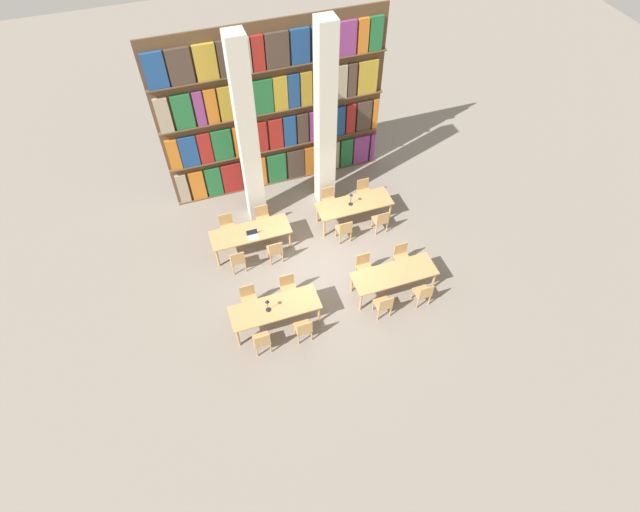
{
  "coord_description": "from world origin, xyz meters",
  "views": [
    {
      "loc": [
        -2.94,
        -8.71,
        11.52
      ],
      "look_at": [
        0.0,
        -0.14,
        0.68
      ],
      "focal_mm": 28.0,
      "sensor_mm": 36.0,
      "label": 1
    }
  ],
  "objects_px": {
    "desk_lamp_0": "(267,304)",
    "reading_table_1": "(394,275)",
    "chair_3": "(288,287)",
    "chair_5": "(364,266)",
    "chair_8": "(238,260)",
    "chair_13": "(329,199)",
    "chair_11": "(263,218)",
    "laptop": "(253,236)",
    "chair_7": "(402,256)",
    "pillar_left": "(247,138)",
    "reading_table_2": "(251,233)",
    "chair_4": "(384,305)",
    "pillar_center": "(325,122)",
    "chair_10": "(275,250)",
    "reading_table_0": "(275,309)",
    "chair_1": "(249,298)",
    "reading_table_3": "(354,205)",
    "chair_9": "(227,226)",
    "chair_6": "(423,293)",
    "chair_14": "(381,220)",
    "desk_lamp_1": "(351,197)",
    "chair_0": "(262,341)",
    "chair_12": "(344,230)",
    "chair_15": "(364,191)",
    "chair_2": "(304,329)"
  },
  "relations": [
    {
      "from": "chair_7",
      "to": "desk_lamp_1",
      "type": "height_order",
      "value": "desk_lamp_1"
    },
    {
      "from": "chair_12",
      "to": "chair_15",
      "type": "xyz_separation_m",
      "value": [
        1.2,
        1.39,
        0.0
      ]
    },
    {
      "from": "chair_5",
      "to": "chair_9",
      "type": "distance_m",
      "value": 4.35
    },
    {
      "from": "reading_table_1",
      "to": "desk_lamp_1",
      "type": "distance_m",
      "value": 2.93
    },
    {
      "from": "chair_0",
      "to": "chair_11",
      "type": "relative_size",
      "value": 1.0
    },
    {
      "from": "desk_lamp_0",
      "to": "reading_table_1",
      "type": "relative_size",
      "value": 0.18
    },
    {
      "from": "chair_4",
      "to": "chair_15",
      "type": "relative_size",
      "value": 1.0
    },
    {
      "from": "pillar_center",
      "to": "chair_14",
      "type": "relative_size",
      "value": 6.76
    },
    {
      "from": "pillar_left",
      "to": "chair_9",
      "type": "relative_size",
      "value": 6.76
    },
    {
      "from": "chair_8",
      "to": "chair_13",
      "type": "relative_size",
      "value": 1.0
    },
    {
      "from": "chair_10",
      "to": "desk_lamp_1",
      "type": "relative_size",
      "value": 2.01
    },
    {
      "from": "chair_9",
      "to": "chair_8",
      "type": "bearing_deg",
      "value": 90.0
    },
    {
      "from": "chair_13",
      "to": "chair_15",
      "type": "bearing_deg",
      "value": -180.0
    },
    {
      "from": "reading_table_2",
      "to": "chair_14",
      "type": "bearing_deg",
      "value": -8.36
    },
    {
      "from": "chair_5",
      "to": "chair_7",
      "type": "relative_size",
      "value": 1.0
    },
    {
      "from": "chair_8",
      "to": "laptop",
      "type": "relative_size",
      "value": 2.77
    },
    {
      "from": "pillar_center",
      "to": "chair_6",
      "type": "height_order",
      "value": "pillar_center"
    },
    {
      "from": "chair_2",
      "to": "reading_table_1",
      "type": "bearing_deg",
      "value": 14.0
    },
    {
      "from": "pillar_center",
      "to": "chair_13",
      "type": "xyz_separation_m",
      "value": [
        -0.06,
        -0.58,
        -2.52
      ]
    },
    {
      "from": "pillar_center",
      "to": "desk_lamp_0",
      "type": "height_order",
      "value": "pillar_center"
    },
    {
      "from": "pillar_center",
      "to": "reading_table_0",
      "type": "relative_size",
      "value": 2.55
    },
    {
      "from": "pillar_left",
      "to": "chair_11",
      "type": "xyz_separation_m",
      "value": [
        0.04,
        -0.7,
        -2.52
      ]
    },
    {
      "from": "chair_4",
      "to": "laptop",
      "type": "height_order",
      "value": "laptop"
    },
    {
      "from": "laptop",
      "to": "chair_7",
      "type": "bearing_deg",
      "value": -25.63
    },
    {
      "from": "chair_15",
      "to": "chair_2",
      "type": "bearing_deg",
      "value": 51.5
    },
    {
      "from": "chair_6",
      "to": "chair_12",
      "type": "bearing_deg",
      "value": 112.35
    },
    {
      "from": "chair_6",
      "to": "reading_table_2",
      "type": "distance_m",
      "value": 5.26
    },
    {
      "from": "chair_4",
      "to": "chair_5",
      "type": "xyz_separation_m",
      "value": [
        0.0,
        1.39,
        0.0
      ]
    },
    {
      "from": "reading_table_0",
      "to": "chair_1",
      "type": "bearing_deg",
      "value": 128.39
    },
    {
      "from": "chair_3",
      "to": "chair_5",
      "type": "xyz_separation_m",
      "value": [
        2.25,
        0.01,
        0.0
      ]
    },
    {
      "from": "chair_13",
      "to": "chair_11",
      "type": "bearing_deg",
      "value": 3.0
    },
    {
      "from": "chair_11",
      "to": "chair_6",
      "type": "bearing_deg",
      "value": 129.07
    },
    {
      "from": "chair_6",
      "to": "reading_table_2",
      "type": "height_order",
      "value": "chair_6"
    },
    {
      "from": "chair_1",
      "to": "reading_table_3",
      "type": "xyz_separation_m",
      "value": [
        3.91,
        2.22,
        0.2
      ]
    },
    {
      "from": "reading_table_0",
      "to": "chair_8",
      "type": "xyz_separation_m",
      "value": [
        -0.54,
        2.11,
        -0.2
      ]
    },
    {
      "from": "chair_3",
      "to": "chair_12",
      "type": "bearing_deg",
      "value": -145.5
    },
    {
      "from": "chair_4",
      "to": "chair_10",
      "type": "xyz_separation_m",
      "value": [
        -2.22,
        2.79,
        0.0
      ]
    },
    {
      "from": "reading_table_3",
      "to": "desk_lamp_0",
      "type": "bearing_deg",
      "value": -140.23
    },
    {
      "from": "chair_1",
      "to": "chair_7",
      "type": "xyz_separation_m",
      "value": [
        4.52,
        0.01,
        0.0
      ]
    },
    {
      "from": "reading_table_0",
      "to": "chair_10",
      "type": "distance_m",
      "value": 2.2
    },
    {
      "from": "chair_3",
      "to": "chair_11",
      "type": "height_order",
      "value": "same"
    },
    {
      "from": "chair_9",
      "to": "laptop",
      "type": "bearing_deg",
      "value": 123.14
    },
    {
      "from": "chair_7",
      "to": "chair_11",
      "type": "height_order",
      "value": "same"
    },
    {
      "from": "chair_6",
      "to": "chair_9",
      "type": "bearing_deg",
      "value": 137.18
    },
    {
      "from": "chair_1",
      "to": "chair_14",
      "type": "bearing_deg",
      "value": -161.36
    },
    {
      "from": "reading_table_2",
      "to": "chair_12",
      "type": "xyz_separation_m",
      "value": [
        2.74,
        -0.58,
        -0.2
      ]
    },
    {
      "from": "chair_15",
      "to": "chair_14",
      "type": "bearing_deg",
      "value": 90.0
    },
    {
      "from": "pillar_left",
      "to": "reading_table_2",
      "type": "distance_m",
      "value": 2.75
    },
    {
      "from": "chair_0",
      "to": "chair_4",
      "type": "xyz_separation_m",
      "value": [
        3.35,
        0.01,
        0.0
      ]
    },
    {
      "from": "laptop",
      "to": "chair_15",
      "type": "bearing_deg",
      "value": 14.67
    }
  ]
}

